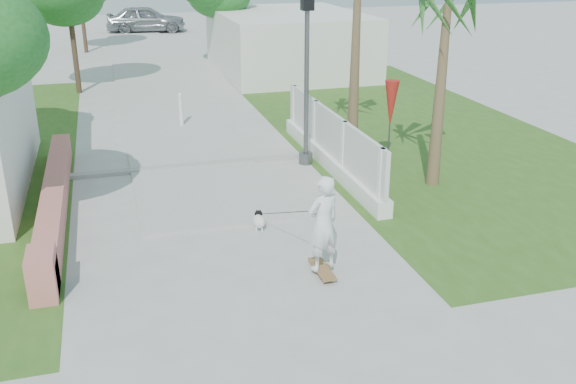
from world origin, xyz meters
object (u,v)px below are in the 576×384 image
object	(u,v)px
skateboarder	(295,217)
dog	(259,220)
patio_umbrella	(391,105)
street_lamp	(307,72)
bollard	(181,109)
parked_car	(146,19)

from	to	relation	value
skateboarder	dog	xyz separation A→B (m)	(-0.35, 1.38, -0.62)
patio_umbrella	skateboarder	world-z (taller)	patio_umbrella
street_lamp	skateboarder	distance (m)	5.65
bollard	parked_car	size ratio (longest dim) A/B	0.22
bollard	skateboarder	bearing A→B (deg)	-84.77
patio_umbrella	street_lamp	bearing A→B (deg)	152.24
patio_umbrella	parked_car	bearing A→B (deg)	97.73
street_lamp	dog	distance (m)	4.84
bollard	skateboarder	world-z (taller)	skateboarder
dog	parked_car	world-z (taller)	parked_car
street_lamp	dog	size ratio (longest dim) A/B	8.24
street_lamp	parked_car	size ratio (longest dim) A/B	0.90
parked_car	bollard	bearing A→B (deg)	-177.73
bollard	patio_umbrella	size ratio (longest dim) A/B	0.47
bollard	skateboarder	size ratio (longest dim) A/B	0.39
street_lamp	dog	bearing A→B (deg)	-120.29
dog	parked_car	distance (m)	31.49
bollard	dog	size ratio (longest dim) A/B	2.02
bollard	dog	world-z (taller)	bollard
dog	patio_umbrella	bearing A→B (deg)	45.11
bollard	dog	bearing A→B (deg)	-86.30
street_lamp	bollard	distance (m)	5.56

